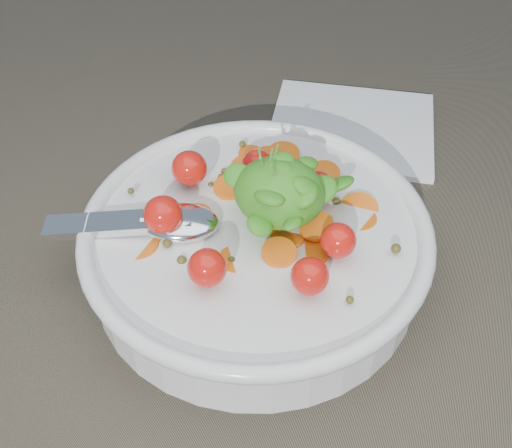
% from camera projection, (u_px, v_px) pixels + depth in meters
% --- Properties ---
extents(ground, '(6.00, 6.00, 0.00)m').
position_uv_depth(ground, '(277.00, 263.00, 0.57)').
color(ground, brown).
rests_on(ground, ground).
extents(bowl, '(0.32, 0.29, 0.12)m').
position_uv_depth(bowl, '(256.00, 243.00, 0.54)').
color(bowl, white).
rests_on(bowl, ground).
extents(napkin, '(0.20, 0.18, 0.01)m').
position_uv_depth(napkin, '(352.00, 127.00, 0.71)').
color(napkin, white).
rests_on(napkin, ground).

